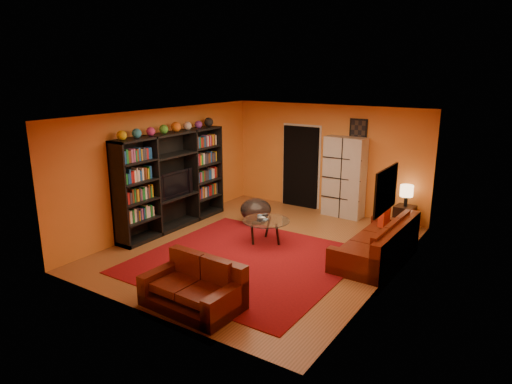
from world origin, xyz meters
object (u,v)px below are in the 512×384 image
Objects in this scene: side_table at (404,217)px; table_lamp at (407,191)px; sofa at (381,244)px; coffee_table at (266,222)px; loveseat at (196,287)px; bowl_chair at (256,210)px; tv at (173,184)px; storage_cabinet at (344,177)px; entertainment_unit at (173,181)px.

table_lamp reaches higher than side_table.
coffee_table is (-2.20, -0.47, 0.15)m from sofa.
bowl_chair is (-1.32, 3.62, 0.02)m from loveseat.
tv reaches higher than table_lamp.
side_table is (1.48, -0.07, -0.70)m from storage_cabinet.
entertainment_unit reaches higher than storage_cabinet.
entertainment_unit reaches higher than coffee_table.
side_table is at bearing 27.55° from bowl_chair.
tv is 2.27m from coffee_table.
side_table is (4.24, 2.78, -0.76)m from tv.
loveseat is 0.77× the size of storage_cabinet.
storage_cabinet is at bearing 129.19° from sofa.
tv is at bearing -168.36° from sofa.
side_table is at bearing 49.56° from coffee_table.
storage_cabinet is at bearing 177.23° from table_lamp.
entertainment_unit is 3.70m from loveseat.
side_table is at bearing -15.04° from loveseat.
bowl_chair is at bearing 132.77° from coffee_table.
bowl_chair is at bearing -46.41° from tv.
entertainment_unit is 3.97m from storage_cabinet.
tv is 4.50m from sofa.
loveseat is 2.76m from coffee_table.
sofa is 4.91× the size of table_lamp.
loveseat is 3.11× the size of table_lamp.
table_lamp reaches higher than loveseat.
table_lamp is at bearing 94.63° from sofa.
bowl_chair is at bearing 172.79° from sofa.
side_table is at bearing -56.75° from tv.
loveseat is 2.07× the size of bowl_chair.
entertainment_unit is 1.30× the size of sofa.
bowl_chair is 1.41× the size of side_table.
table_lamp is at bearing 27.55° from bowl_chair.
side_table is (-0.12, 1.97, -0.03)m from sofa.
storage_cabinet is at bearing -44.10° from tv.
bowl_chair is at bearing -152.45° from side_table.
storage_cabinet is 2.69× the size of bowl_chair.
loveseat is at bearing -107.25° from side_table.
loveseat is at bearing -117.33° from sofa.
entertainment_unit is 2.05× the size of loveseat.
table_lamp is (-0.00, -0.00, 0.58)m from side_table.
entertainment_unit is 6.00× the size of side_table.
bowl_chair reaches higher than side_table.
entertainment_unit reaches higher than tv.
sofa is (4.36, 0.81, -0.72)m from tv.
table_lamp reaches higher than bowl_chair.
sofa is (4.41, 0.76, -0.77)m from entertainment_unit.
storage_cabinet is at bearing 47.85° from bowl_chair.
storage_cabinet is (2.82, 2.80, -0.10)m from entertainment_unit.
table_lamp is at bearing 32.44° from entertainment_unit.
tv is 5.08m from table_lamp.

